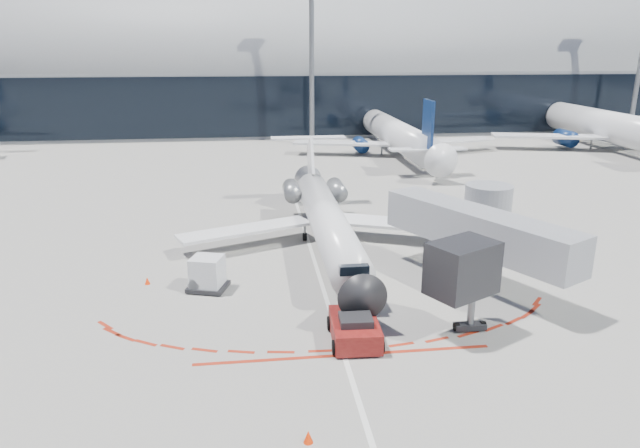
{
  "coord_description": "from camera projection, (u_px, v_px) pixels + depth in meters",
  "views": [
    {
      "loc": [
        -4.0,
        -34.79,
        13.85
      ],
      "look_at": [
        0.17,
        -0.83,
        3.12
      ],
      "focal_mm": 32.0,
      "sensor_mm": 36.0,
      "label": 1
    }
  ],
  "objects": [
    {
      "name": "regional_jet",
      "position": [
        325.0,
        216.0,
        40.7
      ],
      "size": [
        21.25,
        26.2,
        6.56
      ],
      "color": "white",
      "rests_on": "ground"
    },
    {
      "name": "jet_bridge",
      "position": [
        480.0,
        231.0,
        34.95
      ],
      "size": [
        10.03,
        15.2,
        4.9
      ],
      "color": "#96989E",
      "rests_on": "ground"
    },
    {
      "name": "ramp_worker",
      "position": [
        369.0,
        316.0,
        28.57
      ],
      "size": [
        0.65,
        0.43,
        1.78
      ],
      "primitive_type": "imported",
      "rotation": [
        0.0,
        0.0,
        3.15
      ],
      "color": "#B8E618",
      "rests_on": "ground"
    },
    {
      "name": "safety_cone_right",
      "position": [
        308.0,
        437.0,
        20.74
      ],
      "size": [
        0.36,
        0.36,
        0.5
      ],
      "primitive_type": "cone",
      "color": "#FD3205",
      "rests_on": "ground"
    },
    {
      "name": "apron_stop_bar",
      "position": [
        344.0,
        355.0,
        26.67
      ],
      "size": [
        14.0,
        0.25,
        0.01
      ],
      "primitive_type": "cube",
      "color": "maroon",
      "rests_on": "ground"
    },
    {
      "name": "bg_airliner_2",
      "position": [
        609.0,
        104.0,
        78.97
      ],
      "size": [
        37.66,
        39.88,
        12.18
      ],
      "primitive_type": null,
      "color": "white",
      "rests_on": "ground"
    },
    {
      "name": "apron_centerline",
      "position": [
        313.0,
        255.0,
        39.45
      ],
      "size": [
        0.25,
        40.0,
        0.01
      ],
      "primitive_type": "cube",
      "color": "silver",
      "rests_on": "ground"
    },
    {
      "name": "ground",
      "position": [
        316.0,
        265.0,
        37.56
      ],
      "size": [
        260.0,
        260.0,
        0.0
      ],
      "primitive_type": "plane",
      "color": "slate",
      "rests_on": "ground"
    },
    {
      "name": "bg_airliner_1",
      "position": [
        397.0,
        114.0,
        75.05
      ],
      "size": [
        31.99,
        33.87,
        10.35
      ],
      "primitive_type": null,
      "color": "white",
      "rests_on": "ground"
    },
    {
      "name": "terminal_building",
      "position": [
        272.0,
        78.0,
        96.54
      ],
      "size": [
        150.0,
        24.15,
        24.0
      ],
      "color": "gray",
      "rests_on": "ground"
    },
    {
      "name": "light_mast_centre",
      "position": [
        312.0,
        56.0,
        79.86
      ],
      "size": [
        0.7,
        0.7,
        25.0
      ],
      "primitive_type": "cylinder",
      "color": "slate",
      "rests_on": "ground"
    },
    {
      "name": "safety_cone_left",
      "position": [
        147.0,
        281.0,
        34.55
      ],
      "size": [
        0.33,
        0.33,
        0.46
      ],
      "primitive_type": "cone",
      "color": "#FD3205",
      "rests_on": "ground"
    },
    {
      "name": "uld_container",
      "position": [
        207.0,
        274.0,
        33.54
      ],
      "size": [
        2.63,
        2.41,
        2.05
      ],
      "rotation": [
        0.0,
        0.0,
        -0.3
      ],
      "color": "black",
      "rests_on": "ground"
    },
    {
      "name": "pushback_tug",
      "position": [
        355.0,
        329.0,
        27.79
      ],
      "size": [
        2.56,
        5.74,
        1.48
      ],
      "rotation": [
        0.0,
        0.0,
        -0.04
      ],
      "color": "#5D0D0D",
      "rests_on": "ground"
    }
  ]
}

